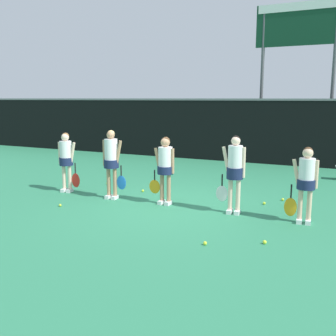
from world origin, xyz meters
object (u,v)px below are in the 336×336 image
object	(u,v)px
player_2	(165,164)
tennis_ball_1	(60,205)
player_0	(66,157)
player_1	(111,158)
tennis_ball_4	(108,183)
tennis_ball_6	(283,199)
scoreboard	(298,39)
tennis_ball_0	(143,191)
tennis_ball_5	(265,242)
tennis_ball_3	(205,243)
player_4	(306,179)
player_3	(235,168)
tennis_ball_2	(264,203)

from	to	relation	value
player_2	tennis_ball_1	distance (m)	2.74
player_0	player_2	world-z (taller)	player_2
player_1	tennis_ball_4	world-z (taller)	player_1
player_0	tennis_ball_6	world-z (taller)	player_0
scoreboard	tennis_ball_0	distance (m)	9.69
scoreboard	tennis_ball_6	distance (m)	8.69
scoreboard	tennis_ball_5	world-z (taller)	scoreboard
tennis_ball_3	tennis_ball_5	xyz separation A→B (m)	(0.95, 0.52, 0.00)
player_2	tennis_ball_6	bearing A→B (deg)	33.60
player_4	tennis_ball_1	distance (m)	5.71
player_0	tennis_ball_6	xyz separation A→B (m)	(5.64, 1.61, -0.95)
tennis_ball_3	tennis_ball_6	world-z (taller)	same
player_0	tennis_ball_1	size ratio (longest dim) A/B	25.77
player_4	tennis_ball_5	distance (m)	1.89
tennis_ball_1	player_2	bearing A→B (deg)	30.63
tennis_ball_5	player_0	bearing A→B (deg)	164.27
tennis_ball_4	tennis_ball_5	world-z (taller)	tennis_ball_5
tennis_ball_1	tennis_ball_4	distance (m)	2.61
player_4	tennis_ball_0	xyz separation A→B (m)	(-4.42, 0.96, -0.92)
player_4	tennis_ball_4	distance (m)	6.11
player_1	player_4	xyz separation A→B (m)	(4.78, 0.02, -0.12)
player_0	tennis_ball_4	size ratio (longest dim) A/B	23.70
player_3	tennis_ball_2	size ratio (longest dim) A/B	25.86
player_2	tennis_ball_6	size ratio (longest dim) A/B	23.97
player_2	scoreboard	bearing A→B (deg)	80.50
scoreboard	tennis_ball_4	size ratio (longest dim) A/B	90.86
tennis_ball_1	tennis_ball_2	xyz separation A→B (m)	(4.44, 2.33, 0.00)
player_3	scoreboard	bearing A→B (deg)	86.37
scoreboard	player_2	world-z (taller)	scoreboard
scoreboard	player_1	distance (m)	10.17
scoreboard	player_0	size ratio (longest dim) A/B	3.83
scoreboard	tennis_ball_2	size ratio (longest dim) A/B	92.47
tennis_ball_2	player_1	bearing A→B (deg)	-163.11
player_0	player_3	bearing A→B (deg)	-9.56
player_2	tennis_ball_4	size ratio (longest dim) A/B	23.89
tennis_ball_4	tennis_ball_6	bearing A→B (deg)	3.54
player_1	tennis_ball_5	world-z (taller)	player_1
player_0	tennis_ball_4	world-z (taller)	player_0
player_3	tennis_ball_1	bearing A→B (deg)	-165.98
player_0	tennis_ball_2	xyz separation A→B (m)	(5.29, 1.04, -0.95)
player_4	tennis_ball_3	distance (m)	2.70
player_0	player_3	distance (m)	4.81
tennis_ball_3	player_2	bearing A→B (deg)	130.54
scoreboard	tennis_ball_1	distance (m)	11.84
player_4	tennis_ball_1	xyz separation A→B (m)	(-5.50, -1.22, -0.92)
player_1	player_2	xyz separation A→B (m)	(1.49, 0.10, -0.06)
player_4	tennis_ball_6	distance (m)	2.04
tennis_ball_6	tennis_ball_2	bearing A→B (deg)	-121.72
player_0	tennis_ball_0	distance (m)	2.32
player_0	tennis_ball_5	size ratio (longest dim) A/B	23.14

